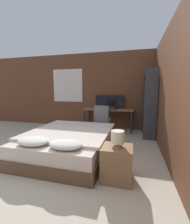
{
  "coord_description": "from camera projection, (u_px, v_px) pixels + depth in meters",
  "views": [
    {
      "loc": [
        1.18,
        -1.68,
        1.38
      ],
      "look_at": [
        0.08,
        2.46,
        0.75
      ],
      "focal_mm": 24.0,
      "sensor_mm": 36.0,
      "label": 1
    }
  ],
  "objects": [
    {
      "name": "ground_plane",
      "position": [
        45.0,
        189.0,
        2.11
      ],
      "size": [
        20.0,
        20.0,
        0.0
      ],
      "primitive_type": "plane",
      "color": "#B2A893"
    },
    {
      "name": "wall_back",
      "position": [
        101.0,
        91.0,
        5.45
      ],
      "size": [
        12.0,
        0.08,
        2.7
      ],
      "color": "brown",
      "rests_on": "ground_plane"
    },
    {
      "name": "wall_side_right",
      "position": [
        169.0,
        92.0,
        2.88
      ],
      "size": [
        0.06,
        12.0,
        2.7
      ],
      "color": "brown",
      "rests_on": "ground_plane"
    },
    {
      "name": "bed",
      "position": [
        69.0,
        142.0,
        3.25
      ],
      "size": [
        1.7,
        2.07,
        0.58
      ],
      "color": "brown",
      "rests_on": "ground_plane"
    },
    {
      "name": "nightstand",
      "position": [
        117.0,
        163.0,
        2.29
      ],
      "size": [
        0.46,
        0.43,
        0.53
      ],
      "color": "brown",
      "rests_on": "ground_plane"
    },
    {
      "name": "bedside_lamp",
      "position": [
        118.0,
        137.0,
        2.23
      ],
      "size": [
        0.2,
        0.2,
        0.25
      ],
      "color": "gray",
      "rests_on": "nightstand"
    },
    {
      "name": "desk",
      "position": [
        108.0,
        111.0,
        5.1
      ],
      "size": [
        1.66,
        0.62,
        0.74
      ],
      "color": "#846042",
      "rests_on": "ground_plane"
    },
    {
      "name": "monitor_left",
      "position": [
        102.0,
        101.0,
        5.31
      ],
      "size": [
        0.48,
        0.16,
        0.45
      ],
      "color": "black",
      "rests_on": "desk"
    },
    {
      "name": "monitor_right",
      "position": [
        117.0,
        101.0,
        5.18
      ],
      "size": [
        0.48,
        0.16,
        0.45
      ],
      "color": "black",
      "rests_on": "desk"
    },
    {
      "name": "keyboard",
      "position": [
        107.0,
        109.0,
        4.89
      ],
      "size": [
        0.39,
        0.13,
        0.02
      ],
      "color": "black",
      "rests_on": "desk"
    },
    {
      "name": "computer_mouse",
      "position": [
        116.0,
        109.0,
        4.82
      ],
      "size": [
        0.07,
        0.05,
        0.04
      ],
      "color": "black",
      "rests_on": "desk"
    },
    {
      "name": "office_chair",
      "position": [
        102.0,
        123.0,
        4.51
      ],
      "size": [
        0.52,
        0.52,
        0.94
      ],
      "color": "black",
      "rests_on": "ground_plane"
    },
    {
      "name": "bookshelf",
      "position": [
        150.0,
        101.0,
        4.34
      ],
      "size": [
        0.34,
        0.93,
        1.98
      ],
      "color": "#333338",
      "rests_on": "ground_plane"
    }
  ]
}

